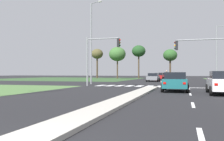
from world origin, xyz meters
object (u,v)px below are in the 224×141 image
object	(u,v)px
traffic_signal_near_left	(99,52)
treeline_second	(117,54)
treeline_third	(139,51)
car_grey_fourth	(153,77)
street_lamp_second	(92,39)
treeline_fourth	(170,55)
car_teal_sixth	(175,82)
car_white_near	(222,83)
street_lamp_third	(218,50)
pedestrian_at_median	(167,74)
car_red_fifth	(159,76)
treeline_near	(97,54)
car_maroon_third	(162,76)
traffic_signal_near_right	(209,52)

from	to	relation	value
traffic_signal_near_left	treeline_second	distance (m)	37.96
treeline_third	car_grey_fourth	bearing A→B (deg)	-73.82
traffic_signal_near_left	street_lamp_second	bearing A→B (deg)	120.26
treeline_fourth	car_teal_sixth	bearing A→B (deg)	-86.29
car_white_near	street_lamp_third	bearing A→B (deg)	83.85
car_white_near	pedestrian_at_median	world-z (taller)	pedestrian_at_median
car_red_fifth	street_lamp_third	distance (m)	13.31
car_white_near	traffic_signal_near_left	bearing A→B (deg)	146.57
car_white_near	car_grey_fourth	world-z (taller)	car_white_near
treeline_near	treeline_fourth	size ratio (longest dim) A/B	1.09
car_maroon_third	car_teal_sixth	bearing A→B (deg)	96.34
pedestrian_at_median	street_lamp_third	bearing A→B (deg)	-152.53
pedestrian_at_median	treeline_second	world-z (taller)	treeline_second
car_red_fifth	traffic_signal_near_left	size ratio (longest dim) A/B	0.77
traffic_signal_near_right	street_lamp_third	world-z (taller)	street_lamp_third
car_teal_sixth	treeline_third	size ratio (longest dim) A/B	0.46
car_maroon_third	treeline_third	bearing A→B (deg)	-29.98
traffic_signal_near_right	car_teal_sixth	bearing A→B (deg)	-117.25
treeline_third	traffic_signal_near_right	bearing A→B (deg)	-70.44
car_maroon_third	car_teal_sixth	distance (m)	42.94
pedestrian_at_median	treeline_near	distance (m)	32.13
treeline_second	treeline_third	size ratio (longest dim) A/B	0.93
treeline_near	treeline_fourth	distance (m)	20.52
traffic_signal_near_left	pedestrian_at_median	xyz separation A→B (m)	(6.29, 17.00, -2.58)
car_grey_fourth	treeline_second	distance (m)	23.91
traffic_signal_near_right	traffic_signal_near_left	xyz separation A→B (m)	(-11.61, 0.00, 0.23)
car_white_near	car_maroon_third	world-z (taller)	car_white_near
car_teal_sixth	treeline_fourth	world-z (taller)	treeline_fourth
pedestrian_at_median	treeline_second	bearing A→B (deg)	-64.38
car_maroon_third	car_teal_sixth	size ratio (longest dim) A/B	1.04
car_maroon_third	street_lamp_second	size ratio (longest dim) A/B	0.40
traffic_signal_near_right	street_lamp_third	distance (m)	24.14
car_teal_sixth	treeline_fourth	distance (m)	46.17
car_maroon_third	treeline_third	world-z (taller)	treeline_third
street_lamp_third	car_maroon_third	bearing A→B (deg)	131.13
traffic_signal_near_left	treeline_fourth	distance (m)	40.35
car_white_near	traffic_signal_near_right	distance (m)	8.28
car_grey_fourth	treeline_near	world-z (taller)	treeline_near
car_red_fifth	treeline_third	world-z (taller)	treeline_third
car_teal_sixth	car_grey_fourth	bearing A→B (deg)	101.29
car_white_near	street_lamp_second	xyz separation A→B (m)	(-14.39, 12.21, 5.16)
car_white_near	treeline_fourth	distance (m)	48.38
treeline_third	pedestrian_at_median	bearing A→B (deg)	-68.90
treeline_second	traffic_signal_near_left	bearing A→B (deg)	-77.92
car_grey_fourth	street_lamp_third	size ratio (longest dim) A/B	0.44
car_red_fifth	traffic_signal_near_right	world-z (taller)	traffic_signal_near_right
car_teal_sixth	traffic_signal_near_left	world-z (taller)	traffic_signal_near_left
car_maroon_third	treeline_second	distance (m)	13.07
car_white_near	car_grey_fourth	distance (m)	26.11
street_lamp_third	treeline_third	size ratio (longest dim) A/B	1.14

